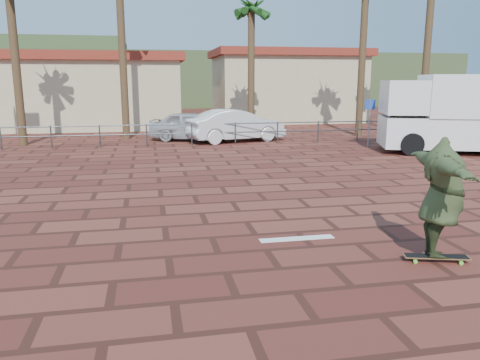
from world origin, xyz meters
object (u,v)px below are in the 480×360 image
car_silver (193,126)px  car_white (236,125)px  longboard (436,257)px  skateboarder (442,198)px  campervan (461,112)px

car_silver → car_white: 2.13m
longboard → skateboarder: skateboarder is taller
campervan → longboard: bearing=-108.0°
longboard → skateboarder: (-0.00, 0.00, 0.98)m
longboard → skateboarder: 0.98m
skateboarder → car_silver: size_ratio=0.57×
skateboarder → car_silver: (-2.35, 16.41, -0.35)m
car_white → car_silver: bearing=56.0°
longboard → skateboarder: size_ratio=0.44×
campervan → car_white: bearing=166.5°
longboard → campervan: size_ratio=0.16×
skateboarder → campervan: campervan is taller
skateboarder → campervan: size_ratio=0.37×
skateboarder → car_white: size_ratio=0.51×
longboard → campervan: bearing=69.1°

